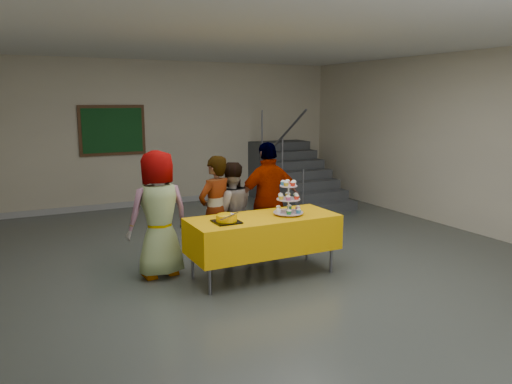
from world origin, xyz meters
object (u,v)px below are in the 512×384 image
Objects in this scene: bake_table at (263,233)px; cupcake_stand at (288,200)px; schoolchild_a at (159,214)px; schoolchild_d at (269,201)px; bear_cake at (226,218)px; noticeboard at (112,130)px; staircase at (291,178)px; schoolchild_b at (215,212)px; schoolchild_c at (231,212)px.

bake_table is 0.52m from cupcake_stand.
schoolchild_a is 0.98× the size of schoolchild_d.
bear_cake is (-0.53, -0.07, 0.27)m from bake_table.
bear_cake is at bearing -172.84° from bake_table.
schoolchild_a is 4.36m from noticeboard.
schoolchild_a is 5.27m from staircase.
schoolchild_b is 0.62× the size of staircase.
schoolchild_a is (-1.16, 0.59, 0.25)m from bake_table.
schoolchild_c is at bearing -10.63° from schoolchild_d.
staircase reaches higher than schoolchild_b.
schoolchild_d is at bearing 56.40° from bake_table.
noticeboard is at bearing -105.09° from schoolchild_b.
cupcake_stand is at bearing 86.19° from schoolchild_d.
cupcake_stand is at bearing 150.63° from schoolchild_a.
noticeboard reaches higher than schoolchild_d.
bear_cake is 0.22× the size of schoolchild_a.
schoolchild_d is at bearing 158.58° from schoolchild_b.
noticeboard is (-0.86, 4.87, 1.04)m from bake_table.
bake_table is 0.77m from schoolchild_c.
schoolchild_a is (-0.64, 0.65, -0.03)m from bear_cake.
cupcake_stand is at bearing 115.70° from schoolchild_b.
bear_cake is 5.30m from staircase.
cupcake_stand is 4.80m from staircase.
bear_cake is at bearing 127.71° from schoolchild_a.
schoolchild_a is at bearing 4.46° from schoolchild_d.
noticeboard reaches higher than schoolchild_c.
schoolchild_c reaches higher than cupcake_stand.
bake_table is at bearing 146.70° from schoolchild_a.
bake_table is 4.92m from staircase.
cupcake_stand is 0.95m from schoolchild_c.
bake_table is 5.05m from noticeboard.
schoolchild_b is (-0.72, 0.67, -0.21)m from cupcake_stand.
cupcake_stand is 0.87m from bear_cake.
schoolchild_b reaches higher than schoolchild_c.
staircase is (3.35, 4.10, -0.34)m from bear_cake.
bear_cake is 0.28× the size of noticeboard.
schoolchild_d is at bearing 175.51° from schoolchild_c.
schoolchild_c is at bearing -79.68° from noticeboard.
bear_cake is 0.26× the size of schoolchild_c.
schoolchild_c is 1.06× the size of noticeboard.
schoolchild_b is 0.81m from schoolchild_d.
noticeboard is at bearing 103.63° from cupcake_stand.
cupcake_stand is at bearing -7.58° from bake_table.
cupcake_stand is 0.30× the size of schoolchild_b.
bake_table is 4.22× the size of cupcake_stand.
schoolchild_b is at bearing -133.30° from staircase.
schoolchild_a is at bearing -94.11° from noticeboard.
staircase is at bearing 50.74° from bear_cake.
cupcake_stand reaches higher than bake_table.
noticeboard is at bearing 167.19° from staircase.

